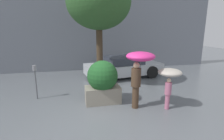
% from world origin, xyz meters
% --- Properties ---
extents(ground_plane, '(40.00, 40.00, 0.00)m').
position_xyz_m(ground_plane, '(0.00, 0.00, 0.00)').
color(ground_plane, slate).
extents(building_facade, '(18.00, 0.30, 6.00)m').
position_xyz_m(building_facade, '(0.00, 6.50, 3.00)').
color(building_facade, slate).
rests_on(building_facade, ground).
extents(planter_box, '(1.28, 1.11, 1.59)m').
position_xyz_m(planter_box, '(0.35, 0.87, 0.83)').
color(planter_box, gray).
rests_on(planter_box, ground).
extents(person_adult, '(0.96, 0.96, 1.96)m').
position_xyz_m(person_adult, '(1.48, 0.20, 1.53)').
color(person_adult, '#473323').
rests_on(person_adult, ground).
extents(person_child, '(0.79, 0.79, 1.40)m').
position_xyz_m(person_child, '(2.46, -0.08, 1.14)').
color(person_child, '#B76684').
rests_on(person_child, ground).
extents(parked_car_near, '(4.53, 2.52, 1.18)m').
position_xyz_m(parked_car_near, '(2.13, 4.23, 0.56)').
color(parked_car_near, '#B7BCC1').
rests_on(parked_car_near, ground).
extents(street_tree, '(2.88, 2.88, 5.08)m').
position_xyz_m(street_tree, '(0.57, 2.99, 3.82)').
color(street_tree, '#423323').
rests_on(street_tree, ground).
extents(parking_meter, '(0.14, 0.14, 1.34)m').
position_xyz_m(parking_meter, '(-2.12, 1.77, 0.96)').
color(parking_meter, '#595B60').
rests_on(parking_meter, ground).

